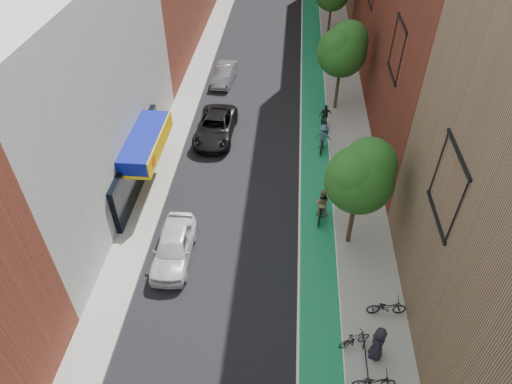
% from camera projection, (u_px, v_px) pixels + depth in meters
% --- Properties ---
extents(bike_lane, '(2.00, 68.00, 0.01)m').
position_uv_depth(bike_lane, '(313.00, 95.00, 36.85)').
color(bike_lane, '#126931').
rests_on(bike_lane, ground).
extents(sidewalk_left, '(2.00, 68.00, 0.15)m').
position_uv_depth(sidewalk_left, '(191.00, 90.00, 37.42)').
color(sidewalk_left, gray).
rests_on(sidewalk_left, ground).
extents(sidewalk_right, '(3.00, 68.00, 0.15)m').
position_uv_depth(sidewalk_right, '(345.00, 96.00, 36.66)').
color(sidewalk_right, gray).
rests_on(sidewalk_right, ground).
extents(building_left_white, '(8.00, 20.00, 12.00)m').
position_uv_depth(building_left_white, '(49.00, 95.00, 24.80)').
color(building_left_white, silver).
rests_on(building_left_white, ground).
extents(tree_near, '(3.40, 3.36, 6.42)m').
position_uv_depth(tree_near, '(361.00, 175.00, 21.68)').
color(tree_near, '#332619').
rests_on(tree_near, ground).
extents(tree_mid, '(3.55, 3.53, 6.74)m').
position_uv_depth(tree_mid, '(343.00, 48.00, 32.06)').
color(tree_mid, '#332619').
rests_on(tree_mid, ground).
extents(parked_car_white, '(1.94, 4.64, 1.57)m').
position_uv_depth(parked_car_white, '(173.00, 247.00, 23.41)').
color(parked_car_white, silver).
rests_on(parked_car_white, ground).
extents(parked_car_black, '(2.68, 5.59, 1.54)m').
position_uv_depth(parked_car_black, '(215.00, 127.00, 31.93)').
color(parked_car_black, black).
rests_on(parked_car_black, ground).
extents(parked_car_silver, '(1.86, 4.34, 1.39)m').
position_uv_depth(parked_car_silver, '(225.00, 74.00, 38.21)').
color(parked_car_silver, gray).
rests_on(parked_car_silver, ground).
extents(cyclist_lane_near, '(1.00, 1.78, 2.17)m').
position_uv_depth(cyclist_lane_near, '(322.00, 207.00, 25.47)').
color(cyclist_lane_near, black).
rests_on(cyclist_lane_near, ground).
extents(cyclist_lane_mid, '(1.04, 1.88, 1.92)m').
position_uv_depth(cyclist_lane_mid, '(325.00, 121.00, 32.71)').
color(cyclist_lane_mid, black).
rests_on(cyclist_lane_mid, ground).
extents(cyclist_lane_far, '(1.16, 1.71, 2.00)m').
position_uv_depth(cyclist_lane_far, '(323.00, 140.00, 30.54)').
color(cyclist_lane_far, black).
rests_on(cyclist_lane_far, ground).
extents(parked_bike_near, '(1.83, 0.80, 0.93)m').
position_uv_depth(parked_bike_near, '(374.00, 382.00, 18.20)').
color(parked_bike_near, black).
rests_on(parked_bike_near, sidewalk_right).
extents(parked_bike_mid, '(1.54, 1.01, 0.90)m').
position_uv_depth(parked_bike_mid, '(355.00, 339.00, 19.64)').
color(parked_bike_mid, black).
rests_on(parked_bike_mid, sidewalk_right).
extents(parked_bike_far, '(1.88, 0.80, 0.96)m').
position_uv_depth(parked_bike_far, '(387.00, 307.00, 20.84)').
color(parked_bike_far, black).
rests_on(parked_bike_far, sidewalk_right).
extents(pedestrian, '(0.82, 1.05, 1.90)m').
position_uv_depth(pedestrian, '(378.00, 343.00, 18.94)').
color(pedestrian, black).
rests_on(pedestrian, sidewalk_right).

